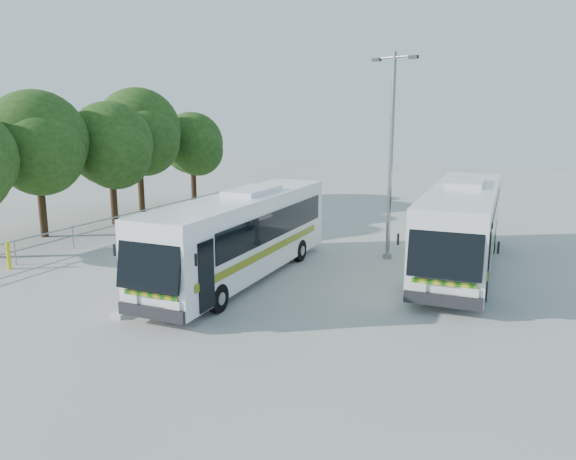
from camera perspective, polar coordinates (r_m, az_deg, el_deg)
The scene contains 11 objects.
ground at distance 20.75m, azimuth -1.15°, elevation -4.66°, with size 100.00×100.00×0.00m, color #A7A7A1.
kerb_divider at distance 23.47m, azimuth -4.05°, elevation -2.53°, with size 0.40×16.00×0.15m, color #B2B2AD.
railing at distance 29.27m, azimuth -15.44°, elevation 1.29°, with size 0.06×22.00×1.00m.
tree_far_b at distance 28.97m, azimuth -24.10°, elevation 8.22°, with size 5.33×5.03×6.96m.
tree_far_c at distance 31.08m, azimuth -17.51°, elevation 8.31°, with size 4.97×4.69×6.49m.
tree_far_d at distance 34.63m, azimuth -14.88°, elevation 9.70°, with size 5.62×5.30×7.33m.
tree_far_e at distance 37.85m, azimuth -9.61°, elevation 8.68°, with size 4.54×4.28×5.92m.
coach_main at distance 20.10m, azimuth -4.75°, elevation -0.39°, with size 2.52×10.89×3.01m.
coach_adjacent at distance 22.23m, azimuth 17.24°, elevation 0.49°, with size 2.94×11.43×3.14m.
lamppost at distance 22.85m, azimuth 10.45°, elevation 8.21°, with size 1.96×0.76×8.19m.
bollard at distance 23.98m, azimuth -26.52°, elevation -2.35°, with size 0.15×0.15×1.06m, color #D6C00C.
Camera 1 is at (8.77, -17.85, 5.92)m, focal length 35.00 mm.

